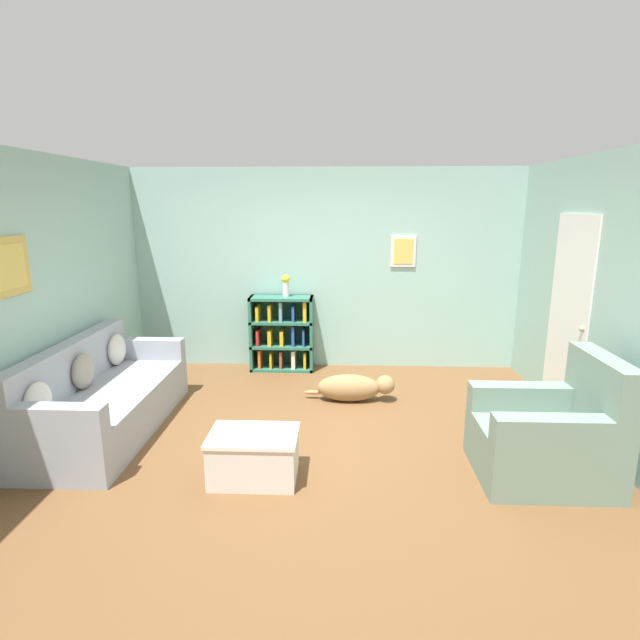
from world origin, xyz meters
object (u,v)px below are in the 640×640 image
Objects in this scene: coffee_table at (254,455)px; vase at (286,284)px; bookshelf at (282,334)px; dog at (353,387)px; couch at (103,399)px; recliner_chair at (551,436)px.

vase reaches higher than coffee_table.
dog is (0.91, -1.09, -0.32)m from bookshelf.
couch reaches higher than coffee_table.
vase is (1.56, 1.90, 0.82)m from couch.
coffee_table is at bearing -88.28° from bookshelf.
bookshelf is (1.51, 1.92, 0.17)m from couch.
coffee_table is at bearing -27.18° from couch.
dog is at bearing -51.29° from vase.
dog is 1.69m from vase.
bookshelf is at bearing 133.09° from recliner_chair.
vase is at bearing 132.64° from recliner_chair.
recliner_chair is 2.16m from dog.
couch is 7.27× the size of vase.
couch is 2.06× the size of dog.
coffee_table is (1.59, -0.82, -0.11)m from couch.
dog is (-1.52, 1.52, -0.19)m from recliner_chair.
bookshelf is 3.42× the size of vase.
dog is (0.83, 1.65, -0.05)m from coffee_table.
recliner_chair is at bearing 3.29° from coffee_table.
vase is (-0.86, 1.07, 0.98)m from dog.
dog is 3.53× the size of vase.
recliner_chair reaches higher than couch.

